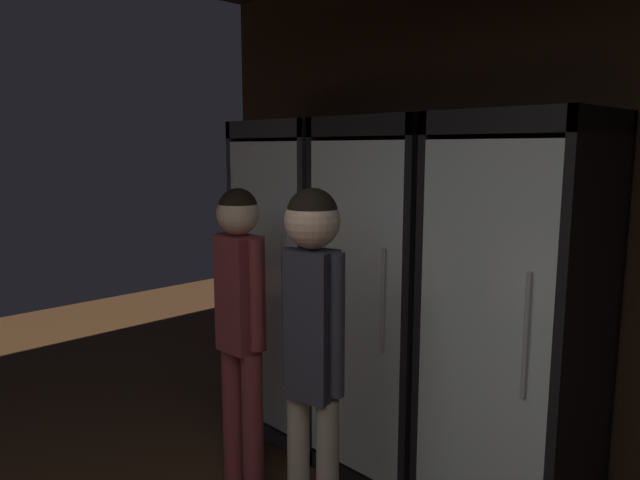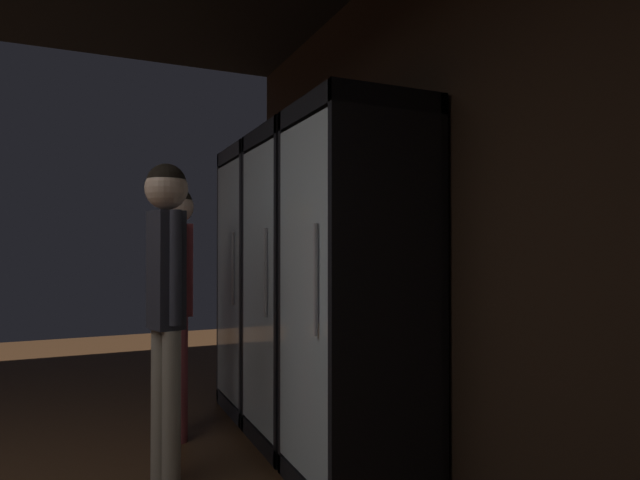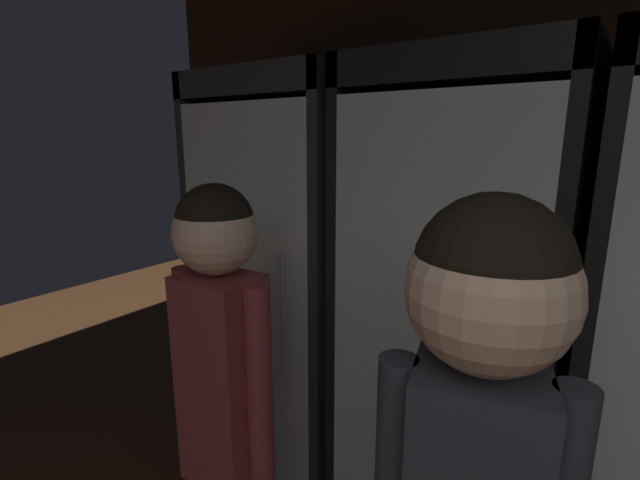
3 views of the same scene
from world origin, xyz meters
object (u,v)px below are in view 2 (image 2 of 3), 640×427
object	(u,v)px
cooler_far_left	(202,240)
shopper_near	(371,257)
cooler_center	(319,247)
shopper_far	(176,255)
cooler_right	(388,251)
cooler_far_right	(467,257)
cooler_left	(257,244)

from	to	relation	value
cooler_far_left	shopper_near	bearing A→B (deg)	-19.34
cooler_center	shopper_near	bearing A→B (deg)	-44.54
cooler_far_left	shopper_far	size ratio (longest dim) A/B	1.21
cooler_far_left	cooler_center	distance (m)	1.53
cooler_right	cooler_far_right	xyz separation A→B (m)	(0.77, -0.00, -0.00)
cooler_right	shopper_near	distance (m)	0.84
cooler_left	cooler_far_right	size ratio (longest dim) A/B	1.00
cooler_right	cooler_far_right	size ratio (longest dim) A/B	1.00
cooler_center	shopper_far	size ratio (longest dim) A/B	1.21
cooler_right	cooler_left	bearing A→B (deg)	-179.98
cooler_far_right	cooler_left	bearing A→B (deg)	179.98
cooler_far_left	cooler_left	xyz separation A→B (m)	(0.77, -0.00, 0.00)
cooler_far_right	shopper_far	world-z (taller)	cooler_far_right
shopper_near	cooler_far_left	bearing A→B (deg)	160.66
cooler_right	shopper_far	bearing A→B (deg)	-144.68
cooler_left	shopper_near	distance (m)	1.82
cooler_left	shopper_far	xyz separation A→B (m)	(-0.14, -1.19, 0.03)
cooler_far_left	cooler_right	world-z (taller)	same
cooler_center	cooler_left	bearing A→B (deg)	179.85
shopper_far	cooler_far_right	bearing A→B (deg)	25.90
cooler_left	cooler_right	xyz separation A→B (m)	(1.53, 0.00, 0.01)
cooler_left	cooler_center	world-z (taller)	same
cooler_left	shopper_near	size ratio (longest dim) A/B	1.17
cooler_center	cooler_right	distance (m)	0.77
cooler_far_right	shopper_near	world-z (taller)	cooler_far_right
cooler_center	cooler_far_right	distance (m)	1.53
cooler_right	cooler_far_right	world-z (taller)	same
cooler_far_left	cooler_right	size ratio (longest dim) A/B	1.00
cooler_far_left	cooler_far_right	xyz separation A→B (m)	(3.07, -0.00, 0.00)
cooler_left	cooler_far_right	distance (m)	2.30
shopper_near	shopper_far	bearing A→B (deg)	-168.66
shopper_far	cooler_center	bearing A→B (deg)	52.50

